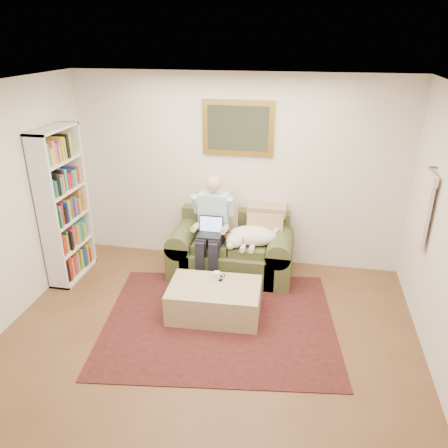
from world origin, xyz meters
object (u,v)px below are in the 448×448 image
(laptop, at_px, (210,230))
(sleeping_dog, at_px, (253,236))
(coffee_mug, at_px, (217,276))
(ottoman, at_px, (215,300))
(bookshelf, at_px, (64,206))
(seated_man, at_px, (211,230))
(sofa, at_px, (231,254))

(laptop, height_order, sleeping_dog, laptop)
(sleeping_dog, bearing_deg, coffee_mug, -112.33)
(ottoman, relative_size, bookshelf, 0.52)
(coffee_mug, distance_m, bookshelf, 2.20)
(seated_man, xyz_separation_m, sleeping_dog, (0.53, 0.07, -0.06))
(seated_man, bearing_deg, bookshelf, -170.67)
(ottoman, bearing_deg, sleeping_dog, 71.17)
(sofa, height_order, coffee_mug, sofa)
(sofa, height_order, bookshelf, bookshelf)
(seated_man, height_order, sleeping_dog, seated_man)
(coffee_mug, xyz_separation_m, bookshelf, (-2.08, 0.40, 0.57))
(laptop, bearing_deg, sleeping_dog, 13.64)
(laptop, height_order, ottoman, laptop)
(laptop, bearing_deg, coffee_mug, -71.15)
(sleeping_dog, distance_m, ottoman, 1.06)
(ottoman, bearing_deg, coffee_mug, 90.99)
(sofa, xyz_separation_m, bookshelf, (-2.11, -0.46, 0.72))
(bookshelf, bearing_deg, ottoman, -14.66)
(ottoman, xyz_separation_m, bookshelf, (-2.09, 0.55, 0.81))
(sofa, relative_size, sleeping_dog, 2.43)
(seated_man, bearing_deg, coffee_mug, -72.73)
(sofa, bearing_deg, ottoman, -91.28)
(ottoman, height_order, bookshelf, bookshelf)
(laptop, height_order, bookshelf, bookshelf)
(sofa, distance_m, ottoman, 1.00)
(ottoman, bearing_deg, sofa, 88.72)
(sleeping_dog, bearing_deg, seated_man, -172.87)
(seated_man, height_order, bookshelf, bookshelf)
(laptop, xyz_separation_m, bookshelf, (-1.86, -0.24, 0.28))
(sofa, height_order, seated_man, seated_man)
(laptop, height_order, coffee_mug, laptop)
(laptop, distance_m, bookshelf, 1.90)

